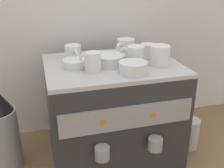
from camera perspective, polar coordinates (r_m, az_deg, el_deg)
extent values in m
plane|color=brown|center=(1.35, 0.00, -14.19)|extent=(4.00, 4.00, 0.00)
cube|color=silver|center=(1.41, -3.49, 10.44)|extent=(2.80, 0.03, 1.02)
cube|color=#2D2D33|center=(1.23, 0.00, -6.05)|extent=(0.55, 0.42, 0.44)
cube|color=#B7B7BC|center=(1.13, 0.00, 3.99)|extent=(0.55, 0.42, 0.02)
cube|color=#939399|center=(1.00, 3.40, -7.05)|extent=(0.51, 0.01, 0.09)
cylinder|color=orange|center=(0.97, -1.91, -8.03)|extent=(0.02, 0.01, 0.02)
cylinder|color=orange|center=(1.03, 8.65, -6.44)|extent=(0.02, 0.01, 0.02)
cylinder|color=#939399|center=(1.02, -2.05, -14.24)|extent=(0.06, 0.06, 0.05)
cylinder|color=#939399|center=(1.08, 9.06, -12.27)|extent=(0.06, 0.06, 0.05)
cylinder|color=white|center=(1.12, 4.97, 6.05)|extent=(0.07, 0.07, 0.07)
torus|color=white|center=(1.14, 2.74, 6.40)|extent=(0.05, 0.05, 0.05)
cylinder|color=white|center=(1.19, -8.19, 6.59)|extent=(0.07, 0.07, 0.06)
torus|color=white|center=(1.14, -7.50, 6.02)|extent=(0.02, 0.05, 0.05)
cylinder|color=white|center=(1.12, 9.99, 5.94)|extent=(0.08, 0.08, 0.08)
torus|color=white|center=(1.17, 10.72, 6.62)|extent=(0.05, 0.05, 0.06)
cylinder|color=white|center=(1.26, 2.90, 7.93)|extent=(0.08, 0.08, 0.07)
torus|color=white|center=(1.22, 1.61, 7.42)|extent=(0.05, 0.04, 0.05)
cylinder|color=white|center=(1.21, 7.57, 6.91)|extent=(0.07, 0.07, 0.06)
torus|color=white|center=(1.24, 8.96, 7.25)|extent=(0.05, 0.03, 0.05)
cylinder|color=white|center=(1.03, -3.96, 4.61)|extent=(0.06, 0.06, 0.08)
torus|color=white|center=(1.06, -5.79, 5.03)|extent=(0.04, 0.05, 0.05)
cylinder|color=silver|center=(1.11, -0.54, 5.12)|extent=(0.13, 0.13, 0.04)
cylinder|color=silver|center=(1.12, -0.54, 4.36)|extent=(0.07, 0.07, 0.01)
cylinder|color=silver|center=(1.09, -7.84, 4.28)|extent=(0.09, 0.09, 0.03)
cylinder|color=silver|center=(1.09, -7.80, 3.69)|extent=(0.05, 0.05, 0.01)
cylinder|color=silver|center=(1.02, 4.43, 3.48)|extent=(0.11, 0.11, 0.04)
cylinder|color=silver|center=(1.03, 4.40, 2.62)|extent=(0.06, 0.06, 0.01)
cylinder|color=#939399|center=(1.28, -22.01, -10.76)|extent=(0.15, 0.15, 0.28)
cylinder|color=#B7B7BC|center=(1.40, 15.81, -9.88)|extent=(0.10, 0.10, 0.15)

